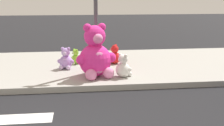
{
  "coord_description": "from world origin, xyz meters",
  "views": [
    {
      "loc": [
        0.5,
        -3.59,
        2.27
      ],
      "look_at": [
        1.35,
        3.6,
        0.55
      ],
      "focal_mm": 46.42,
      "sensor_mm": 36.0,
      "label": 1
    }
  ],
  "objects": [
    {
      "name": "plush_white",
      "position": [
        1.66,
        3.68,
        0.4
      ],
      "size": [
        0.45,
        0.45,
        0.62
      ],
      "color": "white",
      "rests_on": "sidewalk"
    },
    {
      "name": "plush_red",
      "position": [
        1.61,
        5.21,
        0.39
      ],
      "size": [
        0.44,
        0.43,
        0.6
      ],
      "color": "red",
      "rests_on": "sidewalk"
    },
    {
      "name": "plush_pink_large",
      "position": [
        0.94,
        3.81,
        0.71
      ],
      "size": [
        1.05,
        0.99,
        1.4
      ],
      "color": "#F22D93",
      "rests_on": "sidewalk"
    },
    {
      "name": "plush_lavender",
      "position": [
        0.13,
        4.74,
        0.4
      ],
      "size": [
        0.48,
        0.45,
        0.64
      ],
      "color": "#B28CD8",
      "rests_on": "sidewalk"
    },
    {
      "name": "sign_pole",
      "position": [
        1.0,
        4.4,
        1.85
      ],
      "size": [
        0.56,
        0.11,
        3.2
      ],
      "color": "#4C4C51",
      "rests_on": "sidewalk"
    },
    {
      "name": "sidewalk",
      "position": [
        0.0,
        5.2,
        0.07
      ],
      "size": [
        28.0,
        4.4,
        0.15
      ],
      "primitive_type": "cube",
      "color": "#9E9B93",
      "rests_on": "ground_plane"
    },
    {
      "name": "plush_lime",
      "position": [
        0.4,
        5.3,
        0.34
      ],
      "size": [
        0.34,
        0.33,
        0.47
      ],
      "color": "#8CD133",
      "rests_on": "sidewalk"
    }
  ]
}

